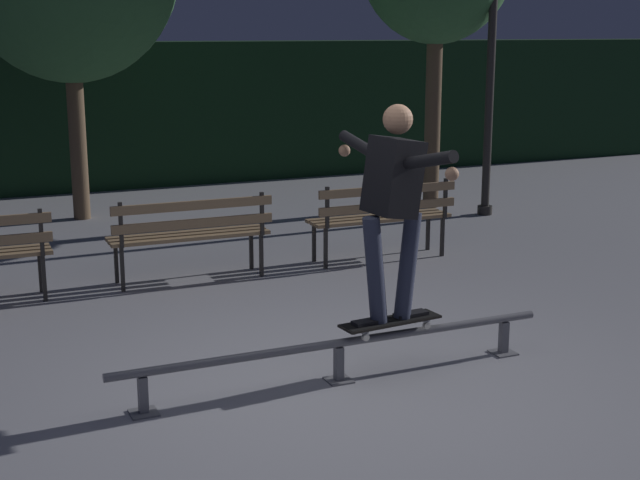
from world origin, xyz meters
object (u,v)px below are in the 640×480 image
skateboarder (393,195)px  lamp_post_right (492,28)px  skateboard (390,322)px  park_bench_right_center (383,212)px  park_bench_left_center (191,229)px  grind_rail (339,350)px

skateboarder → lamp_post_right: (3.96, 4.68, 1.16)m
lamp_post_right → skateboard: bearing=-130.3°
skateboarder → lamp_post_right: bearing=49.7°
skateboarder → park_bench_right_center: size_ratio=0.97×
skateboard → park_bench_left_center: 3.05m
skateboarder → park_bench_right_center: 3.43m
skateboard → lamp_post_right: lamp_post_right is taller
skateboard → lamp_post_right: size_ratio=0.20×
park_bench_right_center → lamp_post_right: lamp_post_right is taller
skateboard → park_bench_right_center: (1.50, 2.98, 0.15)m
skateboarder → park_bench_left_center: skateboarder is taller
skateboarder → park_bench_right_center: skateboarder is taller
skateboard → lamp_post_right: (3.97, 4.68, 2.09)m
grind_rail → park_bench_right_center: (1.91, 2.98, 0.30)m
skateboard → park_bench_left_center: park_bench_left_center is taller
park_bench_left_center → skateboarder: bearing=-77.8°
skateboarder → park_bench_left_center: bearing=102.2°
skateboard → lamp_post_right: bearing=49.7°
park_bench_left_center → skateboard: bearing=-77.9°
skateboarder → park_bench_left_center: 3.15m
skateboard → park_bench_left_center: bearing=102.1°
grind_rail → park_bench_right_center: bearing=57.3°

